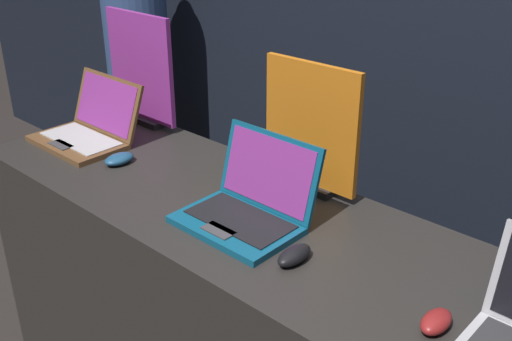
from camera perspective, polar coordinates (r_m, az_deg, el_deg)
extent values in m
cube|color=black|center=(2.57, 18.48, 13.61)|extent=(8.00, 0.05, 2.80)
cube|color=brown|center=(2.36, -16.67, 2.56)|extent=(0.37, 0.22, 0.02)
cube|color=#B7B7B7|center=(2.36, -16.37, 2.95)|extent=(0.33, 0.16, 0.00)
cube|color=#3F3F42|center=(2.32, -18.09, 2.34)|extent=(0.10, 0.05, 0.00)
cube|color=brown|center=(2.39, -13.98, 6.14)|extent=(0.37, 0.09, 0.21)
cube|color=#8C338C|center=(2.39, -14.12, 6.15)|extent=(0.33, 0.07, 0.18)
ellipsoid|color=navy|center=(2.16, -12.90, 1.08)|extent=(0.07, 0.11, 0.04)
cube|color=black|center=(2.52, -10.51, 4.76)|extent=(0.20, 0.07, 0.02)
cube|color=purple|center=(2.45, -10.92, 9.68)|extent=(0.37, 0.02, 0.43)
cube|color=#0F5170|center=(1.72, -1.94, -5.20)|extent=(0.35, 0.23, 0.02)
cube|color=black|center=(1.72, -1.55, -4.64)|extent=(0.31, 0.16, 0.00)
cube|color=#3F3F42|center=(1.67, -3.59, -5.72)|extent=(0.10, 0.05, 0.00)
cube|color=#0F5170|center=(1.75, 1.29, -0.04)|extent=(0.35, 0.07, 0.22)
cube|color=#8C338C|center=(1.75, 1.15, -0.06)|extent=(0.31, 0.06, 0.19)
ellipsoid|color=black|center=(1.57, 3.66, -8.05)|extent=(0.06, 0.12, 0.04)
cube|color=black|center=(1.94, 5.01, -1.38)|extent=(0.19, 0.07, 0.02)
cube|color=orange|center=(1.86, 5.25, 4.36)|extent=(0.35, 0.02, 0.39)
ellipsoid|color=maroon|center=(1.41, 16.78, -13.61)|extent=(0.06, 0.10, 0.04)
cylinder|color=#282833|center=(3.54, -10.33, 0.94)|extent=(0.27, 0.27, 0.85)
cylinder|color=#334C7F|center=(3.30, -11.41, 13.42)|extent=(0.34, 0.34, 0.71)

